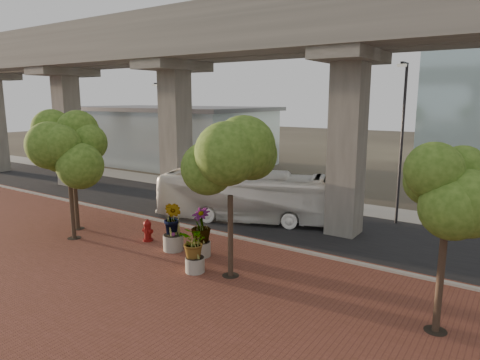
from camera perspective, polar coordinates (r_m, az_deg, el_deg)
The scene contains 18 objects.
ground at distance 24.98m, azimuth -1.15°, elevation -5.94°, with size 160.00×160.00×0.00m, color #342E26.
brick_plaza at distance 19.36m, azimuth -15.20°, elevation -11.31°, with size 70.00×13.00×0.06m, color brown.
asphalt_road at distance 26.56m, azimuth 1.34°, elevation -4.87°, with size 90.00×8.00×0.04m, color black.
curb_strip at distance 23.42m, azimuth -3.99°, elevation -6.91°, with size 70.00×0.25×0.16m, color #9A9890.
far_sidewalk at distance 31.19m, azimuth 6.82°, elevation -2.56°, with size 90.00×3.00×0.06m, color #9A9890.
transit_viaduct at distance 25.58m, azimuth 1.42°, elevation 11.01°, with size 72.00×5.60×12.40m.
station_pavilion at distance 49.20m, azimuth -9.55°, elevation 6.02°, with size 23.00×13.00×6.30m.
transit_bus at distance 25.33m, azimuth 0.76°, elevation -2.26°, with size 2.47×10.53×2.94m, color white.
fire_hydrant at distance 22.34m, azimuth -12.21°, elevation -6.60°, with size 0.57×0.51×1.14m.
planter_front at distance 17.97m, azimuth -6.07°, elevation -8.55°, with size 1.80×1.80×1.98m.
planter_right at distance 19.66m, azimuth -5.23°, elevation -6.29°, with size 2.12×2.12×2.26m.
planter_left at distance 20.54m, azimuth -8.95°, elevation -5.42°, with size 2.16×2.16×2.38m.
street_tree_far_west at distance 24.74m, azimuth -21.51°, elevation 4.58°, with size 3.86×3.86×6.55m.
street_tree_near_west at distance 23.13m, azimuth -21.94°, elevation 3.02°, with size 3.79×3.79×6.06m.
street_tree_near_east at distance 16.69m, azimuth -1.32°, elevation 1.59°, with size 3.78×3.78×6.20m.
street_tree_far_east at distance 13.91m, azimuth 26.06°, elevation -1.03°, with size 3.06×3.06×5.97m.
streetlamp_west at distance 36.07m, azimuth -10.07°, elevation 6.98°, with size 0.42×1.22×8.39m.
streetlamp_east at distance 25.67m, azimuth 20.76°, elevation 5.86°, with size 0.45×1.31×9.07m.
Camera 1 is at (13.80, -19.54, 7.19)m, focal length 32.00 mm.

